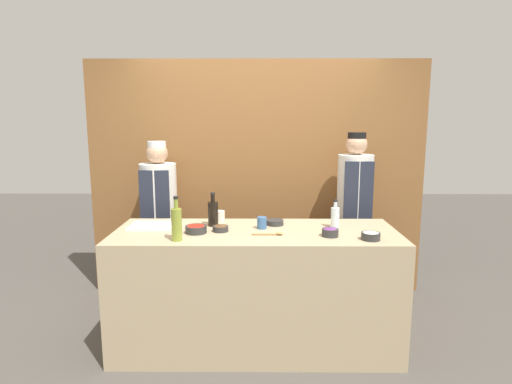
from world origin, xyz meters
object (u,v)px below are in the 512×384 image
bottle_soy (213,213)px  chef_left (159,217)px  sauce_bowl_orange (275,222)px  cup_blue (262,223)px  sauce_bowl_white (371,236)px  wooden_spoon (272,234)px  sauce_bowl_purple (330,232)px  cutting_board (154,226)px  cup_cream (220,216)px  bottle_oil (177,223)px  chef_right (354,212)px  bottle_clear (335,217)px  sauce_bowl_brown (221,228)px  sauce_bowl_red (196,229)px

bottle_soy → chef_left: size_ratio=0.17×
sauce_bowl_orange → cup_blue: 0.16m
sauce_bowl_white → wooden_spoon: 0.73m
sauce_bowl_purple → bottle_soy: (-0.91, 0.31, 0.08)m
cutting_board → cup_blue: bearing=-3.3°
cup_cream → bottle_oil: bearing=-114.3°
chef_left → sauce_bowl_white: bearing=-30.4°
bottle_oil → bottle_soy: bottle_oil is taller
bottle_soy → chef_right: chef_right is taller
cup_cream → wooden_spoon: cup_cream is taller
sauce_bowl_white → bottle_soy: bearing=161.3°
chef_left → chef_right: size_ratio=0.95×
sauce_bowl_purple → bottle_clear: (0.08, 0.26, 0.06)m
sauce_bowl_brown → bottle_oil: size_ratio=0.38×
sauce_bowl_white → bottle_soy: 1.25m
sauce_bowl_orange → sauce_bowl_purple: 0.53m
cutting_board → wooden_spoon: size_ratio=1.57×
sauce_bowl_white → cutting_board: size_ratio=0.36×
bottle_soy → cup_cream: bearing=73.7°
bottle_clear → wooden_spoon: 0.57m
cutting_board → bottle_oil: bottle_oil is taller
sauce_bowl_white → cup_blue: size_ratio=1.44×
sauce_bowl_brown → sauce_bowl_red: bearing=-165.5°
wooden_spoon → bottle_soy: bearing=149.1°
sauce_bowl_white → sauce_bowl_red: bearing=172.1°
cup_blue → sauce_bowl_white: bearing=-21.5°
sauce_bowl_orange → wooden_spoon: bearing=-96.4°
sauce_bowl_brown → chef_right: 1.47m
bottle_oil → cup_cream: 0.63m
chef_left → sauce_bowl_purple: bearing=-32.5°
sauce_bowl_orange → cup_blue: bearing=-131.2°
cup_blue → chef_left: 1.24m
chef_right → wooden_spoon: bearing=-131.7°
sauce_bowl_white → sauce_bowl_brown: (-1.11, 0.23, -0.01)m
sauce_bowl_red → bottle_soy: (0.11, 0.22, 0.08)m
sauce_bowl_orange → wooden_spoon: sauce_bowl_orange is taller
bottle_soy → cup_cream: (0.04, 0.14, -0.06)m
sauce_bowl_brown → chef_left: bearing=129.3°
sauce_bowl_purple → bottle_soy: bearing=161.1°
sauce_bowl_purple → cutting_board: (-1.39, 0.27, -0.02)m
cutting_board → bottle_clear: bottle_clear is taller
bottle_soy → cup_blue: size_ratio=2.92×
bottle_soy → cup_cream: bottle_soy is taller
sauce_bowl_brown → bottle_oil: bottle_oil is taller
bottle_clear → chef_left: bearing=156.2°
cup_blue → cup_cream: bearing=146.8°
sauce_bowl_orange → chef_left: (-1.10, 0.61, -0.11)m
sauce_bowl_purple → cup_blue: bearing=156.5°
sauce_bowl_brown → sauce_bowl_purple: size_ratio=1.00×
sauce_bowl_red → wooden_spoon: (0.58, -0.06, -0.02)m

